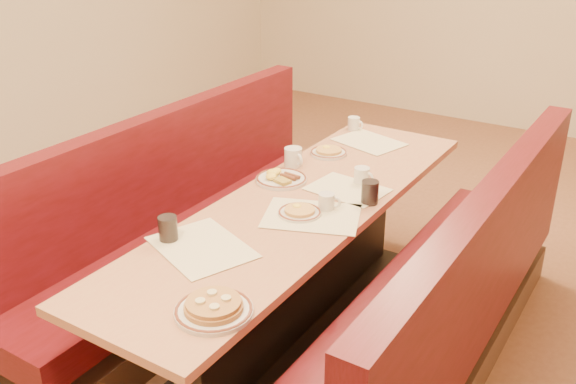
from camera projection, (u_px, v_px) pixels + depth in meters
The scene contains 18 objects.
ground at pixel (300, 331), 3.39m from camera, with size 8.00×8.00×0.00m, color #9E6647.
diner_table at pixel (300, 270), 3.23m from camera, with size 0.70×2.50×0.75m.
booth_left at pixel (189, 235), 3.59m from camera, with size 0.55×2.50×1.05m.
booth_right at pixel (439, 318), 2.88m from camera, with size 0.55×2.50×1.05m.
placemat_near_left at pixel (202, 247), 2.67m from camera, with size 0.43×0.32×0.00m, color beige.
placemat_near_right at pixel (312, 216), 2.94m from camera, with size 0.43×0.32×0.00m, color beige.
placemat_far_left at pixel (369, 142), 3.84m from camera, with size 0.38×0.29×0.00m, color beige.
placemat_far_right at pixel (347, 189), 3.21m from camera, with size 0.37×0.28×0.00m, color beige.
pancake_plate at pixel (214, 308), 2.24m from camera, with size 0.28×0.28×0.06m.
eggs_plate at pixel (281, 178), 3.31m from camera, with size 0.27×0.27×0.05m.
extra_plate_mid at pixel (300, 212), 2.95m from camera, with size 0.20×0.20×0.04m.
extra_plate_far at pixel (329, 152), 3.66m from camera, with size 0.21×0.21×0.04m.
coffee_mug_a at pixel (327, 201), 2.99m from camera, with size 0.10×0.08×0.08m.
coffee_mug_b at pixel (294, 157), 3.48m from camera, with size 0.13×0.10×0.10m.
coffee_mug_c at pixel (362, 175), 3.27m from camera, with size 0.11×0.08×0.09m.
coffee_mug_d at pixel (354, 123), 4.04m from camera, with size 0.11×0.08×0.08m.
soda_tumbler_near at pixel (168, 229), 2.71m from camera, with size 0.08×0.08×0.11m.
soda_tumbler_mid at pixel (370, 192), 3.05m from camera, with size 0.08×0.08×0.11m.
Camera 1 is at (1.44, -2.38, 2.07)m, focal length 40.00 mm.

